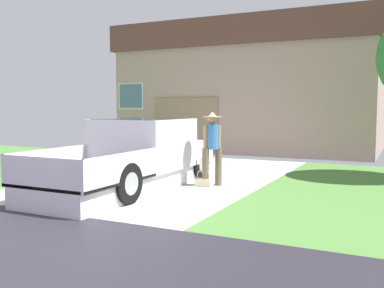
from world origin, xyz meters
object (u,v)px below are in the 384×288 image
object	(u,v)px
house_with_garage	(255,88)
handbag	(204,181)
wheeled_trash_bin	(142,139)
pickup_truck	(139,156)
person_with_hat	(212,145)

from	to	relation	value
house_with_garage	handbag	bearing A→B (deg)	-78.66
handbag	wheeled_trash_bin	size ratio (longest dim) A/B	0.36
handbag	pickup_truck	bearing A→B (deg)	-154.89
handbag	wheeled_trash_bin	world-z (taller)	wheeled_trash_bin
house_with_garage	wheeled_trash_bin	xyz separation A→B (m)	(-2.93, -4.63, -2.05)
pickup_truck	person_with_hat	xyz separation A→B (m)	(1.52, 0.80, 0.27)
house_with_garage	wheeled_trash_bin	distance (m)	5.85
pickup_truck	house_with_garage	bearing A→B (deg)	93.01
house_with_garage	person_with_hat	bearing A→B (deg)	-77.63
pickup_truck	person_with_hat	size ratio (longest dim) A/B	3.00
house_with_garage	wheeled_trash_bin	world-z (taller)	house_with_garage
person_with_hat	handbag	world-z (taller)	person_with_hat
person_with_hat	wheeled_trash_bin	bearing A→B (deg)	-93.78
person_with_hat	wheeled_trash_bin	size ratio (longest dim) A/B	1.52
pickup_truck	handbag	xyz separation A→B (m)	(1.38, 0.65, -0.59)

